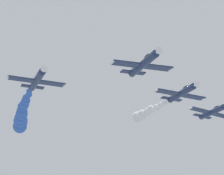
{
  "coord_description": "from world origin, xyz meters",
  "views": [
    {
      "loc": [
        25.67,
        74.16,
        41.72
      ],
      "look_at": [
        0.0,
        0.0,
        65.94
      ],
      "focal_mm": 76.89,
      "sensor_mm": 36.0,
      "label": 1
    }
  ],
  "objects_px": {
    "airplane_right_inner": "(37,80)",
    "airplane_left_outer": "(212,112)",
    "airplane_lead": "(144,64)",
    "airplane_left_inner": "(182,93)"
  },
  "relations": [
    {
      "from": "airplane_lead",
      "to": "airplane_left_outer",
      "type": "height_order",
      "value": "airplane_left_outer"
    },
    {
      "from": "airplane_lead",
      "to": "airplane_left_inner",
      "type": "bearing_deg",
      "value": -135.62
    },
    {
      "from": "airplane_right_inner",
      "to": "airplane_left_outer",
      "type": "height_order",
      "value": "airplane_left_outer"
    },
    {
      "from": "airplane_left_outer",
      "to": "airplane_lead",
      "type": "bearing_deg",
      "value": 42.4
    },
    {
      "from": "airplane_right_inner",
      "to": "airplane_lead",
      "type": "bearing_deg",
      "value": 135.79
    },
    {
      "from": "airplane_left_inner",
      "to": "airplane_right_inner",
      "type": "height_order",
      "value": "airplane_left_inner"
    },
    {
      "from": "airplane_right_inner",
      "to": "airplane_left_outer",
      "type": "distance_m",
      "value": 38.78
    },
    {
      "from": "airplane_left_inner",
      "to": "airplane_right_inner",
      "type": "bearing_deg",
      "value": -1.68
    },
    {
      "from": "airplane_lead",
      "to": "airplane_left_inner",
      "type": "distance_m",
      "value": 17.14
    },
    {
      "from": "airplane_right_inner",
      "to": "airplane_left_outer",
      "type": "bearing_deg",
      "value": -165.63
    }
  ]
}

